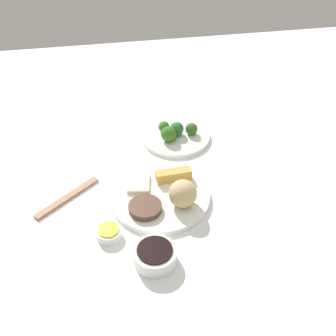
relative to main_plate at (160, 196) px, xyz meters
name	(u,v)px	position (x,y,z in m)	size (l,w,h in m)	color
tabletop	(174,205)	(0.02, 0.04, -0.02)	(2.20, 2.20, 0.02)	white
main_plate	(160,196)	(0.00, 0.00, 0.00)	(0.28, 0.28, 0.02)	white
rice_scoop	(183,194)	(0.05, 0.05, 0.05)	(0.08, 0.08, 0.08)	tan
spring_roll	(174,175)	(-0.05, 0.05, 0.02)	(0.10, 0.03, 0.03)	gold
crab_rangoon_wonton	(139,183)	(-0.05, -0.05, 0.01)	(0.08, 0.06, 0.01)	beige
stir_fry_heap	(145,208)	(0.05, -0.05, 0.02)	(0.09, 0.09, 0.02)	#4F3226
broccoli_plate	(176,136)	(-0.27, 0.10, 0.00)	(0.23, 0.23, 0.01)	white
broccoli_floret_0	(169,134)	(-0.24, 0.07, 0.03)	(0.05, 0.05, 0.05)	#356921
broccoli_floret_1	(177,129)	(-0.27, 0.10, 0.03)	(0.05, 0.05, 0.05)	#29662A
broccoli_floret_2	(164,127)	(-0.30, 0.06, 0.02)	(0.04, 0.04, 0.04)	#3B711D
broccoli_floret_3	(192,129)	(-0.27, 0.15, 0.03)	(0.04, 0.04, 0.04)	#335E24
soy_sauce_bowl	(155,256)	(0.21, -0.05, 0.01)	(0.10, 0.10, 0.04)	white
soy_sauce_bowl_liquid	(155,250)	(0.21, -0.05, 0.03)	(0.08, 0.08, 0.00)	black
sauce_ramekin_hot_mustard	(109,233)	(0.11, -0.15, 0.00)	(0.06, 0.06, 0.02)	white
sauce_ramekin_hot_mustard_liquid	(108,229)	(0.11, -0.15, 0.02)	(0.05, 0.05, 0.00)	yellow
chopsticks_pair	(67,198)	(-0.04, -0.25, 0.00)	(0.21, 0.02, 0.01)	#A67151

